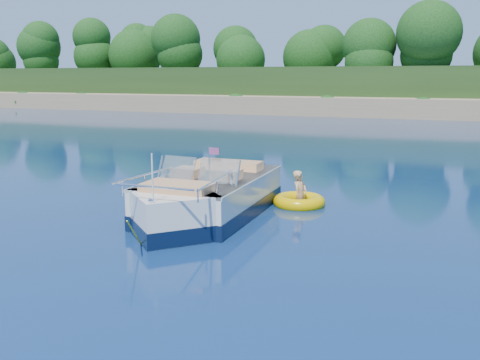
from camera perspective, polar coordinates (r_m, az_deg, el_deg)
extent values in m
plane|color=#09203F|center=(9.74, -6.87, -8.46)|extent=(160.00, 160.00, 0.00)
cube|color=#8B7251|center=(46.32, 16.39, 7.24)|extent=(170.00, 8.00, 2.00)
cube|color=#1D3414|center=(73.20, 18.54, 8.76)|extent=(170.00, 56.00, 6.00)
cylinder|color=black|center=(69.64, -23.81, 9.88)|extent=(0.44, 0.44, 2.80)
sphere|color=black|center=(69.68, -23.98, 12.06)|extent=(4.62, 4.62, 4.62)
cylinder|color=black|center=(53.47, -3.07, 10.91)|extent=(0.44, 0.44, 3.20)
sphere|color=black|center=(53.55, -3.11, 14.17)|extent=(5.28, 5.28, 5.28)
cylinder|color=black|center=(50.23, 17.03, 10.67)|extent=(0.44, 0.44, 3.60)
sphere|color=black|center=(50.35, 17.25, 14.56)|extent=(5.94, 5.94, 5.94)
cube|color=silver|center=(12.77, -3.01, -2.11)|extent=(2.27, 4.16, 1.14)
cube|color=silver|center=(11.07, -7.03, -4.25)|extent=(2.18, 2.18, 1.14)
cube|color=black|center=(12.81, -3.00, -2.80)|extent=(2.31, 4.20, 0.33)
cube|color=black|center=(11.11, -7.01, -5.04)|extent=(2.22, 2.22, 0.33)
cube|color=tan|center=(13.00, -2.45, -0.43)|extent=(1.81, 2.92, 0.11)
cube|color=silver|center=(12.66, -3.03, 0.26)|extent=(2.32, 4.16, 0.07)
cube|color=black|center=(14.81, 0.46, -0.06)|extent=(0.61, 0.39, 0.98)
cube|color=#8C9EA5|center=(12.13, -6.60, 1.25)|extent=(0.88, 0.38, 0.53)
cube|color=#8C9EA5|center=(11.72, -2.33, 0.97)|extent=(0.88, 0.42, 0.53)
cube|color=tan|center=(12.61, -5.57, 0.34)|extent=(0.61, 0.61, 0.44)
cube|color=tan|center=(12.22, -1.44, 0.04)|extent=(0.61, 0.61, 0.44)
cube|color=tan|center=(13.64, -1.22, 1.20)|extent=(1.71, 0.64, 0.41)
cube|color=tan|center=(11.11, -6.61, -1.26)|extent=(1.45, 0.85, 0.37)
cylinder|color=silver|center=(10.13, -9.32, 0.25)|extent=(0.03, 0.03, 0.92)
cube|color=#FB2A1B|center=(11.69, -2.79, 3.10)|extent=(0.24, 0.02, 0.15)
cube|color=silver|center=(10.17, -9.40, -2.18)|extent=(0.11, 0.07, 0.05)
cylinder|color=yellow|center=(10.08, -11.18, -5.63)|extent=(0.45, 1.10, 0.83)
torus|color=#E2B000|center=(13.68, 6.32, -2.32)|extent=(1.41, 1.41, 0.35)
torus|color=red|center=(13.67, 6.32, -2.25)|extent=(1.16, 1.16, 0.12)
imported|color=tan|center=(13.67, 6.44, -2.71)|extent=(0.45, 0.76, 1.39)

